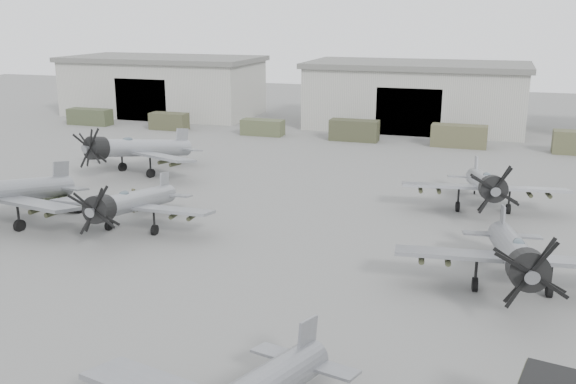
% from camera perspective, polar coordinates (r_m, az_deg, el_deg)
% --- Properties ---
extents(ground, '(220.00, 220.00, 0.00)m').
position_cam_1_polar(ground, '(31.39, -3.88, -12.86)').
color(ground, '#5A5A58').
rests_on(ground, ground).
extents(hangar_left, '(29.00, 14.80, 8.70)m').
position_cam_1_polar(hangar_left, '(100.60, -11.00, 9.28)').
color(hangar_left, '#A8A69D').
rests_on(hangar_left, ground).
extents(hangar_center, '(29.00, 14.80, 8.70)m').
position_cam_1_polar(hangar_center, '(88.75, 11.29, 8.46)').
color(hangar_center, '#A8A69D').
rests_on(hangar_center, ground).
extents(support_truck_0, '(6.17, 2.20, 2.20)m').
position_cam_1_polar(support_truck_0, '(93.67, -17.20, 6.40)').
color(support_truck_0, '#3A402A').
rests_on(support_truck_0, ground).
extents(support_truck_1, '(5.02, 2.20, 2.22)m').
position_cam_1_polar(support_truck_1, '(87.21, -10.53, 6.21)').
color(support_truck_1, '#3D3E29').
rests_on(support_truck_1, ground).
extents(support_truck_2, '(5.37, 2.20, 1.98)m').
position_cam_1_polar(support_truck_2, '(81.77, -2.27, 5.76)').
color(support_truck_2, '#454B31').
rests_on(support_truck_2, ground).
extents(support_truck_3, '(5.89, 2.20, 2.54)m').
position_cam_1_polar(support_truck_3, '(78.45, 5.90, 5.47)').
color(support_truck_3, '#383A26').
rests_on(support_truck_3, ground).
extents(support_truck_4, '(6.30, 2.20, 2.57)m').
position_cam_1_polar(support_truck_4, '(76.85, 14.95, 4.83)').
color(support_truck_4, '#494830').
rests_on(support_truck_4, ground).
extents(aircraft_mid_1, '(11.99, 10.79, 4.81)m').
position_cam_1_polar(aircraft_mid_1, '(46.02, -13.96, -0.96)').
color(aircraft_mid_1, gray).
rests_on(aircraft_mid_1, ground).
extents(aircraft_mid_2, '(13.07, 11.76, 5.19)m').
position_cam_1_polar(aircraft_mid_2, '(36.96, 19.56, -5.24)').
color(aircraft_mid_2, gray).
rests_on(aircraft_mid_2, ground).
extents(aircraft_far_0, '(13.80, 12.45, 5.56)m').
position_cam_1_polar(aircraft_far_0, '(62.88, -13.55, 3.77)').
color(aircraft_far_0, '#919499').
rests_on(aircraft_far_0, ground).
extents(aircraft_far_1, '(12.72, 11.45, 5.05)m').
position_cam_1_polar(aircraft_far_1, '(51.45, 17.11, 0.67)').
color(aircraft_far_1, '#999BA1').
rests_on(aircraft_far_1, ground).
extents(tug_trailer, '(7.13, 4.19, 1.45)m').
position_cam_1_polar(tug_trailer, '(56.15, -20.53, -0.27)').
color(tug_trailer, '#353C27').
rests_on(tug_trailer, ground).
extents(ground_crew, '(0.58, 0.77, 1.88)m').
position_cam_1_polar(ground_crew, '(51.21, -13.48, -0.71)').
color(ground_crew, '#3B3B26').
rests_on(ground_crew, ground).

